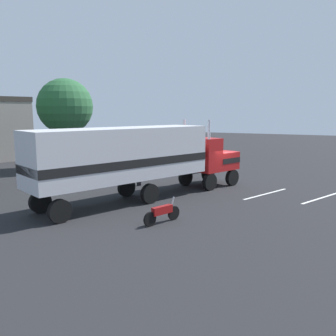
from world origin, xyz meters
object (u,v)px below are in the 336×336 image
Objects in this scene: motorcycle at (162,213)px; tree_left at (65,107)px; person_bystander at (139,173)px; semi_truck at (139,156)px.

motorcycle is 0.25× the size of tree_left.
person_bystander is 0.82× the size of motorcycle.
person_bystander is 11.26m from tree_left.
semi_truck reaches higher than motorcycle.
person_bystander is at bearing -112.22° from tree_left.
semi_truck is at bearing 42.81° from motorcycle.
tree_left is at bearing 57.73° from semi_truck.
tree_left is (10.66, 14.65, 4.95)m from motorcycle.
tree_left reaches higher than semi_truck.
semi_truck is 7.02× the size of motorcycle.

